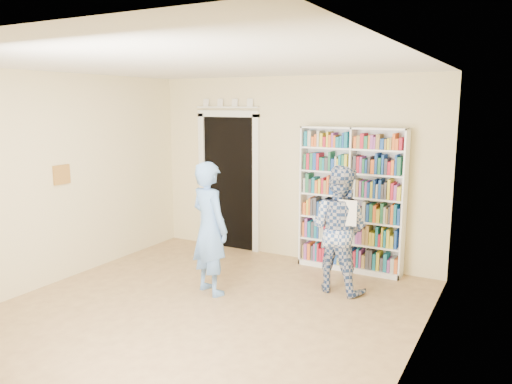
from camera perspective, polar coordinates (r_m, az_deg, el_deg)
floor at (r=5.68m, az=-6.87°, el=-13.98°), size 5.00×5.00×0.00m
ceiling at (r=5.20m, az=-7.51°, el=14.31°), size 5.00×5.00×0.00m
wall_back at (r=7.42m, az=4.19°, el=2.65°), size 4.50×0.00×4.50m
wall_left at (r=6.83m, az=-22.69°, el=1.23°), size 0.00×5.00×5.00m
wall_right at (r=4.38m, az=17.50°, el=-3.06°), size 0.00×5.00×5.00m
bookshelf at (r=6.99m, az=10.86°, el=-0.82°), size 1.45×0.27×2.00m
doorway at (r=7.94m, az=-3.13°, el=1.91°), size 1.10×0.08×2.43m
wall_art at (r=6.93m, az=-21.33°, el=1.86°), size 0.03×0.25×0.25m
man_blue at (r=6.09m, az=-5.32°, el=-4.15°), size 0.70×0.58×1.63m
man_plaid at (r=6.23m, az=9.41°, el=-4.18°), size 0.84×0.70×1.58m
paper_sheet at (r=5.96m, az=10.41°, el=-2.36°), size 0.22×0.03×0.31m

